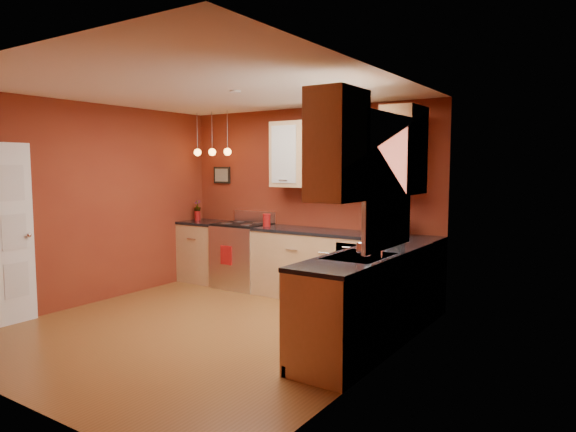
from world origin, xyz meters
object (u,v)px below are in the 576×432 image
Objects in this scene: sink at (360,258)px; coffee_maker at (395,225)px; red_canister at (267,220)px; gas_range at (243,255)px; soap_pump at (364,247)px.

sink is 2.47× the size of coffee_maker.
red_canister is 0.63× the size of coffee_maker.
red_canister is (0.47, -0.04, 0.55)m from gas_range.
soap_pump is (2.24, -1.56, 0.02)m from red_canister.
red_canister is at bearing 145.85° from sink.
soap_pump reaches higher than red_canister.
coffee_maker is 1.31× the size of soap_pump.
red_canister is 0.82× the size of soap_pump.
sink is (2.62, -1.50, 0.43)m from gas_range.
coffee_maker is at bearing 1.22° from gas_range.
gas_range is at bearing 175.03° from red_canister.
soap_pump is at bearing -78.26° from coffee_maker.
gas_range is 6.27× the size of red_canister.
soap_pump is (2.71, -1.60, 0.57)m from gas_range.
coffee_maker is (-0.27, 1.55, 0.16)m from sink.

